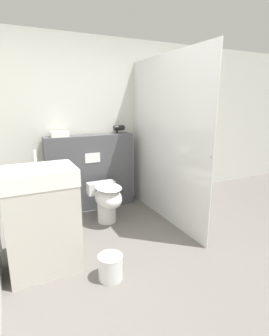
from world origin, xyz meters
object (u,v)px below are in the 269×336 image
sink_vanity (42,220)px  waste_bin (111,267)px  hair_drier (119,128)px  toilet (107,199)px

sink_vanity → waste_bin: (0.51, -0.43, -0.39)m
hair_drier → waste_bin: 2.20m
sink_vanity → hair_drier: hair_drier is taller
sink_vanity → waste_bin: size_ratio=4.97×
toilet → sink_vanity: bearing=-142.6°
hair_drier → waste_bin: (-0.83, -1.73, -1.08)m
sink_vanity → hair_drier: 1.98m
sink_vanity → toilet: bearing=37.4°
sink_vanity → waste_bin: bearing=-40.4°
toilet → waste_bin: toilet is taller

